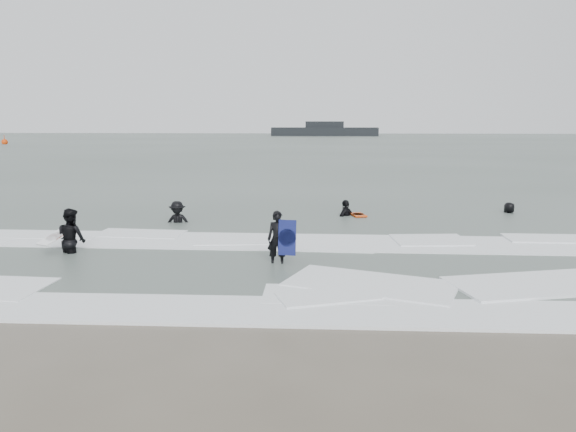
# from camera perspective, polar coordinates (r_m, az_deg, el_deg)

# --- Properties ---
(ground) EXTENTS (320.00, 320.00, 0.00)m
(ground) POSITION_cam_1_polar(r_m,az_deg,el_deg) (12.49, -1.64, -8.86)
(ground) COLOR brown
(ground) RESTS_ON ground
(sea) EXTENTS (320.00, 320.00, 0.00)m
(sea) POSITION_cam_1_polar(r_m,az_deg,el_deg) (91.88, 3.33, 7.24)
(sea) COLOR #47544C
(sea) RESTS_ON ground
(surfer_centre) EXTENTS (0.57, 0.37, 1.56)m
(surfer_centre) POSITION_cam_1_polar(r_m,az_deg,el_deg) (15.58, -1.05, -5.09)
(surfer_centre) COLOR black
(surfer_centre) RESTS_ON ground
(surfer_wading) EXTENTS (1.18, 1.10, 1.93)m
(surfer_wading) POSITION_cam_1_polar(r_m,az_deg,el_deg) (18.23, -21.04, -3.56)
(surfer_wading) COLOR black
(surfer_wading) RESTS_ON ground
(surfer_breaker) EXTENTS (1.17, 0.72, 1.75)m
(surfer_breaker) POSITION_cam_1_polar(r_m,az_deg,el_deg) (22.17, -11.15, -0.82)
(surfer_breaker) COLOR black
(surfer_breaker) RESTS_ON ground
(surfer_right_near) EXTENTS (1.02, 1.14, 1.86)m
(surfer_right_near) POSITION_cam_1_polar(r_m,az_deg,el_deg) (23.56, 5.90, -0.07)
(surfer_right_near) COLOR black
(surfer_right_near) RESTS_ON ground
(surfer_right_far) EXTENTS (0.93, 0.75, 1.66)m
(surfer_right_far) POSITION_cam_1_polar(r_m,az_deg,el_deg) (25.89, 21.52, 0.18)
(surfer_right_far) COLOR black
(surfer_right_far) RESTS_ON ground
(surf_foam) EXTENTS (30.03, 9.06, 0.09)m
(surf_foam) POSITION_cam_1_polar(r_m,az_deg,el_deg) (16.02, -0.33, -4.52)
(surf_foam) COLOR white
(surf_foam) RESTS_ON ground
(bodyboards) EXTENTS (10.16, 8.95, 1.25)m
(bodyboards) POSITION_cam_1_polar(r_m,az_deg,el_deg) (18.45, -4.26, -1.19)
(bodyboards) COLOR #11174F
(bodyboards) RESTS_ON ground
(buoy) EXTENTS (1.00, 1.00, 1.65)m
(buoy) POSITION_cam_1_polar(r_m,az_deg,el_deg) (105.31, -26.84, 6.72)
(buoy) COLOR red
(buoy) RESTS_ON ground
(vessel_horizon) EXTENTS (26.98, 4.82, 3.66)m
(vessel_horizon) POSITION_cam_1_polar(r_m,az_deg,el_deg) (144.64, 3.73, 8.64)
(vessel_horizon) COLOR black
(vessel_horizon) RESTS_ON ground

